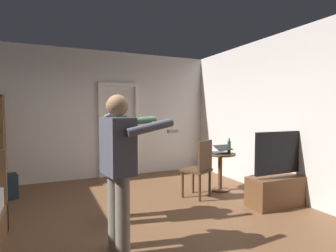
% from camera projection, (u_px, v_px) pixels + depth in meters
% --- Properties ---
extents(ground_plane, '(6.35, 6.35, 0.00)m').
position_uv_depth(ground_plane, '(122.00, 230.00, 3.38)').
color(ground_plane, brown).
extents(wall_back, '(5.97, 0.12, 2.83)m').
position_uv_depth(wall_back, '(87.00, 115.00, 5.99)').
color(wall_back, silver).
rests_on(wall_back, ground_plane).
extents(wall_right, '(0.12, 6.02, 2.83)m').
position_uv_depth(wall_right, '(294.00, 116.00, 4.51)').
color(wall_right, silver).
rests_on(wall_right, ground_plane).
extents(doorway_frame, '(0.93, 0.08, 2.13)m').
position_uv_depth(doorway_frame, '(119.00, 123.00, 6.21)').
color(doorway_frame, white).
rests_on(doorway_frame, ground_plane).
extents(tv_flatscreen, '(1.18, 0.40, 1.17)m').
position_uv_depth(tv_flatscreen, '(282.00, 184.00, 4.31)').
color(tv_flatscreen, brown).
rests_on(tv_flatscreen, ground_plane).
extents(side_table, '(0.57, 0.57, 0.70)m').
position_uv_depth(side_table, '(220.00, 166.00, 5.09)').
color(side_table, brown).
rests_on(side_table, ground_plane).
extents(laptop, '(0.34, 0.34, 0.17)m').
position_uv_depth(laptop, '(220.00, 151.00, 5.02)').
color(laptop, black).
rests_on(laptop, side_table).
extents(bottle_on_table, '(0.06, 0.06, 0.28)m').
position_uv_depth(bottle_on_table, '(229.00, 147.00, 5.05)').
color(bottle_on_table, '#2C4A2F').
rests_on(bottle_on_table, side_table).
extents(wooden_chair, '(0.57, 0.57, 0.99)m').
position_uv_depth(wooden_chair, '(200.00, 166.00, 4.64)').
color(wooden_chair, '#4C331E').
rests_on(wooden_chair, ground_plane).
extents(person_blue_shirt, '(0.76, 0.56, 1.66)m').
position_uv_depth(person_blue_shirt, '(119.00, 163.00, 2.81)').
color(person_blue_shirt, gray).
rests_on(person_blue_shirt, ground_plane).
extents(person_striped_shirt, '(0.68, 0.63, 1.67)m').
position_uv_depth(person_striped_shirt, '(116.00, 150.00, 3.65)').
color(person_striped_shirt, '#333338').
rests_on(person_striped_shirt, ground_plane).
extents(suitcase_dark, '(0.58, 0.42, 0.41)m').
position_uv_depth(suitcase_dark, '(0.00, 188.00, 4.55)').
color(suitcase_dark, '#1E2D38').
rests_on(suitcase_dark, ground_plane).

